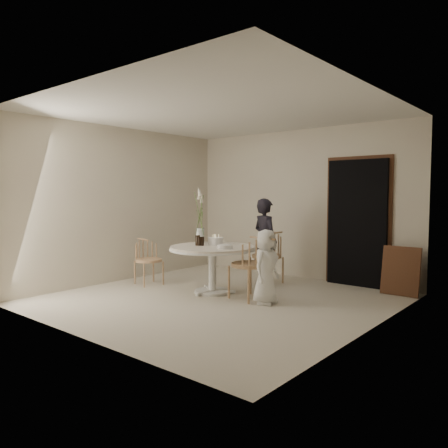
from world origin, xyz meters
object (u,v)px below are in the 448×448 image
Objects in this scene: table at (212,253)px; chair_left at (146,255)px; chair_right at (256,259)px; chair_far at (271,250)px; flower_vase at (200,223)px; girl at (265,241)px; birthday_cake at (216,241)px; boy at (266,267)px.

chair_left is (-1.34, -0.20, -0.12)m from table.
chair_far is at bearing -144.19° from chair_right.
chair_left is 1.14m from flower_vase.
girl reaches higher than chair_left.
girl reaches higher than birthday_cake.
birthday_cake is (-0.30, -0.95, 0.06)m from girl.
birthday_cake is at bearing 74.15° from boy.
birthday_cake is (-0.33, -1.08, 0.22)m from chair_far.
chair_right is at bearing -9.36° from birthday_cake.
boy is at bearing -8.07° from flower_vase.
girl is at bearing 72.57° from birthday_cake.
birthday_cake is 0.44m from flower_vase.
chair_right is (0.81, 0.02, -0.01)m from table.
birthday_cake is (-0.89, 0.15, 0.18)m from chair_right.
table is at bearing 96.71° from girl.
boy is at bearing -57.87° from chair_far.
birthday_cake is 0.26× the size of flower_vase.
chair_right is at bearing -70.37° from chair_left.
boy is 4.35× the size of birthday_cake.
chair_far is at bearing 78.71° from table.
girl is at bearing -140.52° from chair_right.
chair_left reaches higher than table.
chair_left is 0.53× the size of girl.
flower_vase reaches higher than chair_far.
flower_vase is at bearing 177.98° from birthday_cake.
girl reaches higher than boy.
chair_left is 2.06m from girl.
chair_left is 2.36m from boy.
flower_vase is (-0.64, -0.94, 0.33)m from girl.
table is 0.91× the size of girl.
boy is (0.20, -0.05, -0.08)m from chair_right.
chair_right is 2.17m from chair_left.
girl reaches higher than chair_right.
table is 1.27m from chair_far.
chair_right is 1.22× the size of chair_left.
chair_left is at bearing 58.06° from girl.
flower_vase is at bearing 157.04° from table.
chair_right is 0.90× the size of boy.
chair_right reaches higher than birthday_cake.
girl is at bearing -36.03° from chair_left.
chair_far is at bearing 25.21° from boy.
flower_vase is (-0.67, -1.07, 0.49)m from chair_far.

